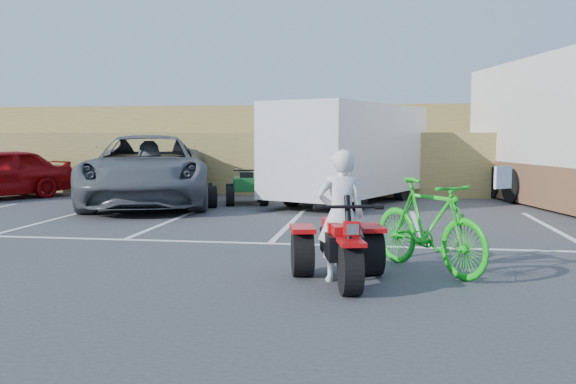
# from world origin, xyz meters

# --- Properties ---
(ground) EXTENTS (100.00, 100.00, 0.00)m
(ground) POSITION_xyz_m (0.00, 0.00, 0.00)
(ground) COLOR #373739
(ground) RESTS_ON ground
(parking_stripes) EXTENTS (28.00, 5.16, 0.01)m
(parking_stripes) POSITION_xyz_m (0.87, 4.07, 0.00)
(parking_stripes) COLOR white
(parking_stripes) RESTS_ON ground
(grass_embankment) EXTENTS (40.00, 8.50, 3.10)m
(grass_embankment) POSITION_xyz_m (0.00, 15.48, 1.42)
(grass_embankment) COLOR olive
(grass_embankment) RESTS_ON ground
(red_trike_atv) EXTENTS (1.58, 1.90, 1.08)m
(red_trike_atv) POSITION_xyz_m (1.43, -0.32, 0.00)
(red_trike_atv) COLOR #BA0A0C
(red_trike_atv) RESTS_ON ground
(rider) EXTENTS (0.70, 0.54, 1.72)m
(rider) POSITION_xyz_m (1.40, -0.18, 0.86)
(rider) COLOR white
(rider) RESTS_ON ground
(green_dirt_bike) EXTENTS (1.83, 2.07, 1.30)m
(green_dirt_bike) POSITION_xyz_m (2.57, 0.55, 0.65)
(green_dirt_bike) COLOR #14BF19
(green_dirt_bike) RESTS_ON ground
(grey_pickup) EXTENTS (5.10, 7.54, 1.92)m
(grey_pickup) POSITION_xyz_m (-4.45, 8.04, 0.96)
(grey_pickup) COLOR #4E5156
(grey_pickup) RESTS_ON ground
(cargo_trailer) EXTENTS (4.52, 6.35, 2.75)m
(cargo_trailer) POSITION_xyz_m (1.04, 9.19, 1.49)
(cargo_trailer) COLOR silver
(cargo_trailer) RESTS_ON ground
(quad_atv_blue) EXTENTS (1.78, 2.02, 1.09)m
(quad_atv_blue) POSITION_xyz_m (-3.17, 7.85, 0.00)
(quad_atv_blue) COLOR navy
(quad_atv_blue) RESTS_ON ground
(quad_atv_green) EXTENTS (1.49, 1.77, 1.00)m
(quad_atv_green) POSITION_xyz_m (-1.79, 8.59, 0.00)
(quad_atv_green) COLOR #135520
(quad_atv_green) RESTS_ON ground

